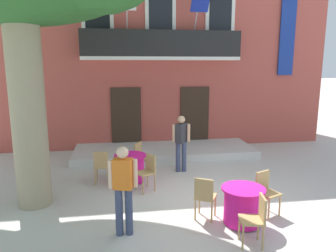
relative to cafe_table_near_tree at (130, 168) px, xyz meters
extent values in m
plane|color=beige|center=(1.80, -1.46, -0.39)|extent=(120.00, 120.00, 0.00)
cube|color=#B24C42|center=(1.29, 5.54, 3.36)|extent=(13.00, 4.00, 7.50)
cube|color=#332319|center=(-0.01, 3.51, 0.76)|extent=(1.10, 0.08, 2.30)
cube|color=#332319|center=(2.59, 3.51, 0.76)|extent=(1.10, 0.08, 2.30)
cube|color=silver|center=(-0.91, 3.50, 4.26)|extent=(1.10, 0.08, 1.90)
cube|color=black|center=(-0.91, 3.47, 4.26)|extent=(0.84, 0.04, 1.60)
cube|color=silver|center=(1.29, 3.50, 4.26)|extent=(1.10, 0.08, 1.90)
cube|color=black|center=(1.29, 3.47, 4.26)|extent=(0.84, 0.04, 1.60)
cube|color=silver|center=(3.49, 3.50, 4.26)|extent=(1.10, 0.08, 1.90)
cube|color=black|center=(3.49, 3.47, 4.26)|extent=(0.84, 0.04, 1.60)
cube|color=silver|center=(1.29, 3.22, 2.95)|extent=(5.60, 0.65, 0.12)
cube|color=black|center=(1.29, 2.92, 3.46)|extent=(5.60, 0.06, 0.90)
cylinder|color=#B2B2B7|center=(0.09, 3.04, 4.36)|extent=(0.04, 0.95, 1.33)
cube|color=white|center=(0.09, 2.59, 4.66)|extent=(0.60, 0.29, 0.38)
cylinder|color=#B2B2B7|center=(2.49, 3.04, 4.36)|extent=(0.04, 0.95, 1.33)
cube|color=#192D9E|center=(2.49, 2.59, 4.66)|extent=(0.60, 0.29, 0.38)
cylinder|color=#47423D|center=(-1.01, 3.24, 3.14)|extent=(0.35, 0.35, 0.27)
ellipsoid|color=#4C8E38|center=(-1.01, 3.24, 3.48)|extent=(0.46, 0.46, 0.41)
cylinder|color=#995638|center=(0.52, 3.24, 3.14)|extent=(0.31, 0.31, 0.27)
ellipsoid|color=#2D7533|center=(0.52, 3.24, 3.43)|extent=(0.40, 0.40, 0.31)
cylinder|color=#47423D|center=(2.06, 3.24, 3.12)|extent=(0.31, 0.31, 0.23)
ellipsoid|color=#4C8E38|center=(2.06, 3.24, 3.42)|extent=(0.40, 0.40, 0.36)
cylinder|color=#995638|center=(3.59, 3.24, 3.14)|extent=(0.30, 0.30, 0.26)
ellipsoid|color=#4C8E38|center=(3.59, 3.24, 3.48)|extent=(0.39, 0.39, 0.43)
cube|color=navy|center=(6.17, 3.48, 3.73)|extent=(0.60, 0.06, 2.80)
cube|color=silver|center=(1.29, 2.50, -0.27)|extent=(6.25, 2.08, 0.25)
cylinder|color=gray|center=(-2.19, -1.07, 1.64)|extent=(0.73, 0.73, 4.07)
cylinder|color=#DB1984|center=(0.00, 0.00, -0.02)|extent=(0.74, 0.74, 0.68)
cylinder|color=#DB1984|center=(0.00, 0.00, 0.35)|extent=(0.86, 0.86, 0.04)
cylinder|color=#2D2823|center=(0.00, 0.00, -0.38)|extent=(0.44, 0.44, 0.03)
cylinder|color=tan|center=(0.64, 0.68, -0.17)|extent=(0.04, 0.04, 0.45)
cylinder|color=tan|center=(0.46, 0.40, -0.17)|extent=(0.04, 0.04, 0.45)
cylinder|color=tan|center=(0.35, 0.87, -0.17)|extent=(0.04, 0.04, 0.45)
cylinder|color=tan|center=(0.17, 0.58, -0.17)|extent=(0.04, 0.04, 0.45)
cube|color=tan|center=(0.41, 0.63, 0.08)|extent=(0.55, 0.55, 0.04)
cube|color=tan|center=(0.25, 0.73, 0.31)|extent=(0.24, 0.34, 0.42)
cylinder|color=tan|center=(-0.90, 0.24, -0.17)|extent=(0.04, 0.04, 0.45)
cylinder|color=tan|center=(-0.57, 0.21, -0.17)|extent=(0.04, 0.04, 0.45)
cylinder|color=tan|center=(-0.93, -0.10, -0.17)|extent=(0.04, 0.04, 0.45)
cylinder|color=tan|center=(-0.59, -0.13, -0.17)|extent=(0.04, 0.04, 0.45)
cube|color=tan|center=(-0.75, 0.06, 0.08)|extent=(0.43, 0.43, 0.04)
cube|color=tan|center=(-0.76, -0.12, 0.31)|extent=(0.38, 0.07, 0.42)
cylinder|color=tan|center=(0.27, -0.90, -0.17)|extent=(0.04, 0.04, 0.45)
cylinder|color=tan|center=(0.12, -0.59, -0.17)|extent=(0.04, 0.04, 0.45)
cylinder|color=tan|center=(0.57, -0.74, -0.17)|extent=(0.04, 0.04, 0.45)
cylinder|color=tan|center=(0.42, -0.44, -0.17)|extent=(0.04, 0.04, 0.45)
cube|color=tan|center=(0.34, -0.67, 0.08)|extent=(0.54, 0.54, 0.04)
cube|color=tan|center=(0.50, -0.58, 0.31)|extent=(0.21, 0.36, 0.42)
cylinder|color=#DB1984|center=(2.11, -2.66, -0.02)|extent=(0.74, 0.74, 0.68)
cylinder|color=#DB1984|center=(2.11, -2.66, 0.35)|extent=(0.86, 0.86, 0.04)
cylinder|color=#2D2823|center=(2.11, -2.66, -0.38)|extent=(0.44, 0.44, 0.03)
cylinder|color=tan|center=(1.78, -3.53, -0.17)|extent=(0.04, 0.04, 0.45)
cylinder|color=tan|center=(1.84, -3.20, -0.17)|extent=(0.04, 0.04, 0.45)
cylinder|color=tan|center=(2.11, -3.59, -0.17)|extent=(0.04, 0.04, 0.45)
cylinder|color=tan|center=(2.17, -3.26, -0.17)|extent=(0.04, 0.04, 0.45)
cube|color=tan|center=(1.98, -3.40, 0.08)|extent=(0.47, 0.47, 0.04)
cube|color=tan|center=(2.15, -3.43, 0.31)|extent=(0.11, 0.38, 0.42)
cylinder|color=tan|center=(3.02, -2.44, -0.17)|extent=(0.04, 0.04, 0.45)
cylinder|color=tan|center=(2.71, -2.58, -0.17)|extent=(0.04, 0.04, 0.45)
cylinder|color=tan|center=(2.89, -2.13, -0.17)|extent=(0.04, 0.04, 0.45)
cylinder|color=tan|center=(2.57, -2.27, -0.17)|extent=(0.04, 0.04, 0.45)
cube|color=tan|center=(2.80, -2.35, 0.08)|extent=(0.53, 0.53, 0.04)
cube|color=tan|center=(2.73, -2.19, 0.31)|extent=(0.36, 0.19, 0.42)
cylinder|color=tan|center=(1.39, -2.07, -0.17)|extent=(0.04, 0.04, 0.45)
cylinder|color=tan|center=(1.68, -2.23, -0.17)|extent=(0.04, 0.04, 0.45)
cylinder|color=tan|center=(1.22, -2.37, -0.17)|extent=(0.04, 0.04, 0.45)
cylinder|color=tan|center=(1.52, -2.53, -0.17)|extent=(0.04, 0.04, 0.45)
cube|color=tan|center=(1.45, -2.30, 0.08)|extent=(0.54, 0.54, 0.04)
cube|color=tan|center=(1.37, -2.46, 0.31)|extent=(0.35, 0.22, 0.42)
cylinder|color=#384260|center=(-0.30, -2.71, 0.06)|extent=(0.14, 0.14, 0.91)
cylinder|color=#384260|center=(-0.12, -2.71, 0.06)|extent=(0.14, 0.14, 0.91)
cube|color=orange|center=(-0.21, -2.71, 0.80)|extent=(0.39, 0.31, 0.56)
sphere|color=beige|center=(-0.21, -2.71, 1.20)|extent=(0.22, 0.22, 0.22)
cylinder|color=beige|center=(-0.43, -2.71, 0.80)|extent=(0.09, 0.09, 0.52)
cylinder|color=beige|center=(0.01, -2.71, 0.80)|extent=(0.09, 0.09, 0.52)
cylinder|color=#384260|center=(1.42, 0.64, 0.05)|extent=(0.14, 0.14, 0.89)
cylinder|color=#384260|center=(1.60, 0.64, 0.05)|extent=(0.14, 0.14, 0.89)
cube|color=#2D2D33|center=(1.51, 0.64, 0.78)|extent=(0.39, 0.40, 0.56)
sphere|color=tan|center=(1.51, 0.64, 1.18)|extent=(0.22, 0.22, 0.22)
cylinder|color=tan|center=(1.29, 0.64, 0.78)|extent=(0.09, 0.09, 0.52)
cylinder|color=tan|center=(1.73, 0.64, 0.78)|extent=(0.09, 0.09, 0.52)
camera|label=1|loc=(-0.24, -8.23, 2.75)|focal=33.99mm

